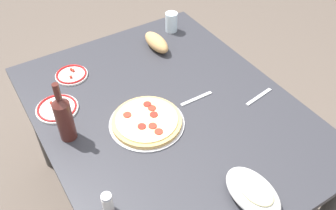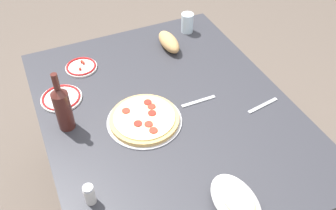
# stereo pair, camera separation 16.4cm
# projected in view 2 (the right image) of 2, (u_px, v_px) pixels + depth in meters

# --- Properties ---
(ground_plane) EXTENTS (8.00, 8.00, 0.00)m
(ground_plane) POSITION_uv_depth(u_px,v_px,m) (168.00, 201.00, 2.19)
(ground_plane) COLOR brown
(ground_plane) RESTS_ON ground
(dining_table) EXTENTS (1.39, 1.10, 0.76)m
(dining_table) POSITION_uv_depth(u_px,v_px,m) (168.00, 126.00, 1.74)
(dining_table) COLOR #2D2D33
(dining_table) RESTS_ON ground
(pepperoni_pizza) EXTENTS (0.33, 0.33, 0.03)m
(pepperoni_pizza) POSITION_uv_depth(u_px,v_px,m) (144.00, 119.00, 1.60)
(pepperoni_pizza) COLOR #B7B7BC
(pepperoni_pizza) RESTS_ON dining_table
(baked_pasta_dish) EXTENTS (0.24, 0.15, 0.08)m
(baked_pasta_dish) POSITION_uv_depth(u_px,v_px,m) (236.00, 201.00, 1.28)
(baked_pasta_dish) COLOR white
(baked_pasta_dish) RESTS_ON dining_table
(wine_bottle) EXTENTS (0.07, 0.07, 0.29)m
(wine_bottle) POSITION_uv_depth(u_px,v_px,m) (62.00, 107.00, 1.51)
(wine_bottle) COLOR #471E19
(wine_bottle) RESTS_ON dining_table
(water_glass) EXTENTS (0.07, 0.07, 0.11)m
(water_glass) POSITION_uv_depth(u_px,v_px,m) (187.00, 23.00, 2.10)
(water_glass) COLOR silver
(water_glass) RESTS_ON dining_table
(side_plate_near) EXTENTS (0.19, 0.19, 0.02)m
(side_plate_near) POSITION_uv_depth(u_px,v_px,m) (61.00, 98.00, 1.71)
(side_plate_near) COLOR white
(side_plate_near) RESTS_ON dining_table
(side_plate_far) EXTENTS (0.16, 0.16, 0.02)m
(side_plate_far) POSITION_uv_depth(u_px,v_px,m) (81.00, 67.00, 1.88)
(side_plate_far) COLOR white
(side_plate_far) RESTS_ON dining_table
(bread_loaf) EXTENTS (0.20, 0.08, 0.08)m
(bread_loaf) POSITION_uv_depth(u_px,v_px,m) (169.00, 42.00, 1.99)
(bread_loaf) COLOR tan
(bread_loaf) RESTS_ON dining_table
(spice_shaker) EXTENTS (0.04, 0.04, 0.09)m
(spice_shaker) POSITION_uv_depth(u_px,v_px,m) (89.00, 194.00, 1.30)
(spice_shaker) COLOR silver
(spice_shaker) RESTS_ON dining_table
(fork_left) EXTENTS (0.04, 0.17, 0.00)m
(fork_left) POSITION_uv_depth(u_px,v_px,m) (263.00, 105.00, 1.68)
(fork_left) COLOR #B7B7BC
(fork_left) RESTS_ON dining_table
(fork_right) EXTENTS (0.02, 0.17, 0.00)m
(fork_right) POSITION_uv_depth(u_px,v_px,m) (198.00, 101.00, 1.70)
(fork_right) COLOR #B7B7BC
(fork_right) RESTS_ON dining_table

